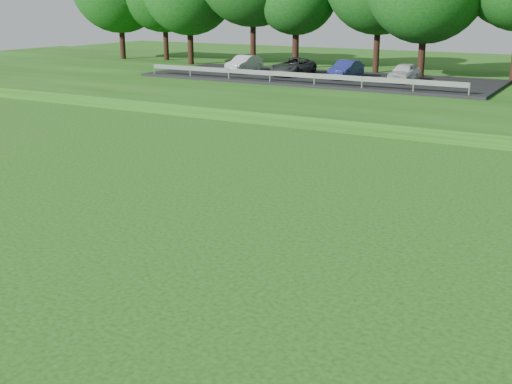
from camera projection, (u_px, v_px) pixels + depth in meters
The scene contains 1 object.
parking_lot at pixel (316, 74), 44.17m from camera, with size 24.00×9.00×1.38m.
Camera 1 is at (-5.74, -8.13, 5.85)m, focal length 45.00 mm.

